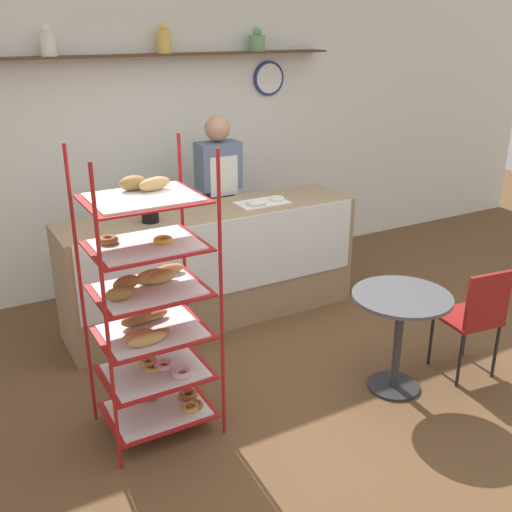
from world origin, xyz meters
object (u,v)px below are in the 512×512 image
cafe_table (400,319)px  person_worker (219,198)px  cafe_chair (476,313)px  coffee_carafe (149,202)px  donut_tray_counter (262,202)px  pastry_rack (151,308)px

cafe_table → person_worker: bearing=99.0°
cafe_chair → coffee_carafe: size_ratio=2.58×
coffee_carafe → donut_tray_counter: 1.01m
pastry_rack → person_worker: 2.13m
cafe_table → cafe_chair: size_ratio=0.85×
pastry_rack → coffee_carafe: 1.28m
cafe_table → coffee_carafe: coffee_carafe is taller
cafe_table → donut_tray_counter: bearing=96.8°
pastry_rack → cafe_table: 1.70m
person_worker → donut_tray_counter: person_worker is taller
cafe_chair → donut_tray_counter: donut_tray_counter is taller
coffee_carafe → donut_tray_counter: bearing=-0.1°
cafe_chair → cafe_table: bearing=-8.2°
person_worker → cafe_table: (0.33, -2.11, -0.39)m
person_worker → coffee_carafe: (-0.85, -0.54, 0.22)m
donut_tray_counter → pastry_rack: bearing=-141.0°
pastry_rack → cafe_chair: size_ratio=2.13×
cafe_chair → donut_tray_counter: (-0.76, 1.73, 0.49)m
cafe_chair → donut_tray_counter: bearing=-59.2°
person_worker → donut_tray_counter: 0.56m
cafe_chair → person_worker: bearing=-61.2°
person_worker → cafe_table: 2.17m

